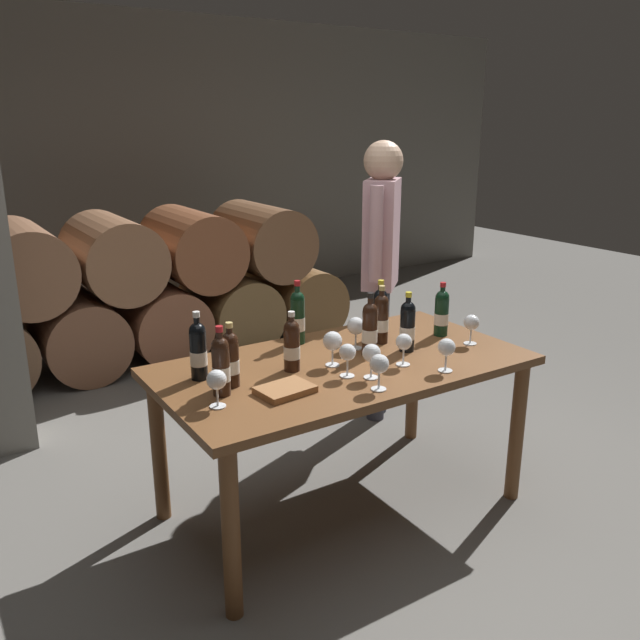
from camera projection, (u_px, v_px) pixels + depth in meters
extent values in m
plane|color=#66635E|center=(342.00, 506.00, 3.25)|extent=(14.00, 14.00, 0.00)
cube|color=slate|center=(92.00, 166.00, 6.22)|extent=(10.00, 0.24, 2.80)
cylinder|color=brown|center=(76.00, 332.00, 4.93)|extent=(0.60, 0.90, 0.60)
cylinder|color=brown|center=(158.00, 319.00, 5.26)|extent=(0.60, 0.90, 0.60)
cylinder|color=brown|center=(230.00, 307.00, 5.58)|extent=(0.60, 0.90, 0.60)
cylinder|color=brown|center=(294.00, 297.00, 5.91)|extent=(0.60, 0.90, 0.60)
cylinder|color=brown|center=(22.00, 266.00, 4.61)|extent=(0.60, 0.90, 0.60)
cylinder|color=brown|center=(112.00, 256.00, 4.94)|extent=(0.60, 0.90, 0.60)
cylinder|color=brown|center=(191.00, 248.00, 5.26)|extent=(0.60, 0.90, 0.60)
cylinder|color=brown|center=(261.00, 240.00, 5.59)|extent=(0.60, 0.90, 0.60)
cube|color=brown|center=(343.00, 366.00, 3.04)|extent=(1.70, 0.90, 0.04)
cylinder|color=brown|center=(231.00, 534.00, 2.44)|extent=(0.07, 0.07, 0.72)
cylinder|color=brown|center=(517.00, 432.00, 3.23)|extent=(0.07, 0.07, 0.72)
cylinder|color=brown|center=(159.00, 449.00, 3.06)|extent=(0.07, 0.07, 0.72)
cylinder|color=brown|center=(413.00, 381.00, 3.86)|extent=(0.07, 0.07, 0.72)
cylinder|color=black|center=(370.00, 333.00, 3.10)|extent=(0.07, 0.07, 0.21)
sphere|color=black|center=(370.00, 310.00, 3.06)|extent=(0.07, 0.07, 0.07)
cylinder|color=black|center=(370.00, 305.00, 3.05)|extent=(0.03, 0.03, 0.07)
cylinder|color=black|center=(371.00, 295.00, 3.04)|extent=(0.03, 0.03, 0.02)
cylinder|color=silver|center=(370.00, 335.00, 3.10)|extent=(0.07, 0.07, 0.06)
cylinder|color=black|center=(441.00, 317.00, 3.38)|extent=(0.07, 0.07, 0.20)
sphere|color=black|center=(442.00, 297.00, 3.35)|extent=(0.07, 0.07, 0.07)
cylinder|color=black|center=(443.00, 293.00, 3.34)|extent=(0.03, 0.03, 0.06)
cylinder|color=#B21E23|center=(443.00, 285.00, 3.33)|extent=(0.03, 0.03, 0.02)
cylinder|color=silver|center=(441.00, 319.00, 3.38)|extent=(0.07, 0.07, 0.06)
cylinder|color=black|center=(199.00, 356.00, 2.80)|extent=(0.07, 0.07, 0.21)
sphere|color=black|center=(197.00, 331.00, 2.77)|extent=(0.07, 0.07, 0.07)
cylinder|color=black|center=(197.00, 325.00, 2.76)|extent=(0.03, 0.03, 0.07)
cylinder|color=silver|center=(196.00, 314.00, 2.75)|extent=(0.03, 0.03, 0.02)
cylinder|color=silver|center=(199.00, 358.00, 2.81)|extent=(0.07, 0.07, 0.06)
cylinder|color=black|center=(380.00, 317.00, 3.35)|extent=(0.07, 0.07, 0.21)
sphere|color=black|center=(381.00, 296.00, 3.32)|extent=(0.07, 0.07, 0.07)
cylinder|color=black|center=(381.00, 291.00, 3.31)|extent=(0.03, 0.03, 0.07)
cylinder|color=gold|center=(381.00, 282.00, 3.30)|extent=(0.03, 0.03, 0.02)
cylinder|color=silver|center=(380.00, 319.00, 3.35)|extent=(0.07, 0.07, 0.06)
cylinder|color=black|center=(381.00, 323.00, 3.26)|extent=(0.07, 0.07, 0.20)
sphere|color=black|center=(382.00, 302.00, 3.23)|extent=(0.07, 0.07, 0.07)
cylinder|color=black|center=(382.00, 297.00, 3.23)|extent=(0.03, 0.03, 0.06)
cylinder|color=tan|center=(382.00, 288.00, 3.21)|extent=(0.03, 0.03, 0.02)
cylinder|color=silver|center=(381.00, 325.00, 3.27)|extent=(0.07, 0.07, 0.06)
cylinder|color=black|center=(298.00, 321.00, 3.25)|extent=(0.07, 0.07, 0.22)
sphere|color=black|center=(297.00, 298.00, 3.22)|extent=(0.07, 0.07, 0.07)
cylinder|color=black|center=(297.00, 293.00, 3.21)|extent=(0.03, 0.03, 0.07)
cylinder|color=#B21E23|center=(297.00, 283.00, 3.20)|extent=(0.03, 0.03, 0.03)
cylinder|color=silver|center=(298.00, 324.00, 3.26)|extent=(0.07, 0.07, 0.07)
cylinder|color=black|center=(231.00, 364.00, 2.73)|extent=(0.07, 0.07, 0.19)
sphere|color=black|center=(230.00, 340.00, 2.70)|extent=(0.07, 0.07, 0.07)
cylinder|color=black|center=(229.00, 335.00, 2.69)|extent=(0.03, 0.03, 0.06)
cylinder|color=tan|center=(229.00, 325.00, 2.68)|extent=(0.03, 0.03, 0.02)
cylinder|color=silver|center=(231.00, 366.00, 2.73)|extent=(0.07, 0.07, 0.06)
cylinder|color=black|center=(221.00, 371.00, 2.64)|extent=(0.07, 0.07, 0.20)
sphere|color=black|center=(220.00, 346.00, 2.61)|extent=(0.07, 0.07, 0.07)
cylinder|color=black|center=(220.00, 339.00, 2.60)|extent=(0.03, 0.03, 0.06)
cylinder|color=#B21E23|center=(219.00, 329.00, 2.59)|extent=(0.03, 0.03, 0.02)
cylinder|color=silver|center=(221.00, 373.00, 2.64)|extent=(0.07, 0.07, 0.06)
cylinder|color=black|center=(407.00, 331.00, 3.15)|extent=(0.07, 0.07, 0.20)
sphere|color=black|center=(408.00, 309.00, 3.12)|extent=(0.07, 0.07, 0.07)
cylinder|color=black|center=(408.00, 303.00, 3.11)|extent=(0.03, 0.03, 0.06)
cylinder|color=gold|center=(409.00, 295.00, 3.10)|extent=(0.03, 0.03, 0.02)
cylinder|color=silver|center=(407.00, 333.00, 3.15)|extent=(0.07, 0.07, 0.06)
cylinder|color=black|center=(292.00, 350.00, 2.90)|extent=(0.07, 0.07, 0.19)
sphere|color=black|center=(292.00, 328.00, 2.87)|extent=(0.07, 0.07, 0.07)
cylinder|color=black|center=(291.00, 323.00, 2.87)|extent=(0.03, 0.03, 0.06)
cylinder|color=silver|center=(291.00, 314.00, 2.85)|extent=(0.03, 0.03, 0.02)
cylinder|color=silver|center=(292.00, 352.00, 2.91)|extent=(0.07, 0.07, 0.06)
cylinder|color=white|center=(355.00, 348.00, 3.20)|extent=(0.06, 0.06, 0.00)
cylinder|color=white|center=(356.00, 340.00, 3.19)|extent=(0.01, 0.01, 0.07)
sphere|color=white|center=(356.00, 326.00, 3.17)|extent=(0.09, 0.09, 0.09)
cylinder|color=white|center=(470.00, 343.00, 3.27)|extent=(0.06, 0.06, 0.00)
cylinder|color=white|center=(471.00, 336.00, 3.26)|extent=(0.01, 0.01, 0.07)
sphere|color=white|center=(472.00, 322.00, 3.24)|extent=(0.08, 0.08, 0.08)
cylinder|color=white|center=(403.00, 364.00, 2.99)|extent=(0.06, 0.06, 0.00)
cylinder|color=white|center=(403.00, 356.00, 2.98)|extent=(0.01, 0.01, 0.07)
sphere|color=white|center=(404.00, 342.00, 2.96)|extent=(0.07, 0.07, 0.07)
cylinder|color=white|center=(445.00, 371.00, 2.92)|extent=(0.06, 0.06, 0.00)
cylinder|color=white|center=(446.00, 362.00, 2.91)|extent=(0.01, 0.01, 0.07)
sphere|color=white|center=(447.00, 347.00, 2.89)|extent=(0.08, 0.08, 0.08)
cylinder|color=white|center=(332.00, 365.00, 2.99)|extent=(0.06, 0.06, 0.00)
cylinder|color=white|center=(332.00, 357.00, 2.97)|extent=(0.01, 0.01, 0.07)
sphere|color=white|center=(333.00, 341.00, 2.95)|extent=(0.09, 0.09, 0.09)
cylinder|color=white|center=(347.00, 376.00, 2.86)|extent=(0.06, 0.06, 0.00)
cylinder|color=white|center=(347.00, 367.00, 2.85)|extent=(0.01, 0.01, 0.07)
sphere|color=white|center=(347.00, 352.00, 2.83)|extent=(0.07, 0.07, 0.07)
cylinder|color=white|center=(379.00, 389.00, 2.72)|extent=(0.06, 0.06, 0.00)
cylinder|color=white|center=(379.00, 380.00, 2.71)|extent=(0.01, 0.01, 0.07)
sphere|color=white|center=(379.00, 364.00, 2.69)|extent=(0.08, 0.08, 0.08)
cylinder|color=white|center=(218.00, 406.00, 2.56)|extent=(0.06, 0.06, 0.00)
cylinder|color=white|center=(217.00, 397.00, 2.55)|extent=(0.01, 0.01, 0.07)
sphere|color=white|center=(217.00, 380.00, 2.52)|extent=(0.08, 0.08, 0.08)
cylinder|color=white|center=(371.00, 377.00, 2.84)|extent=(0.06, 0.06, 0.00)
cylinder|color=white|center=(371.00, 369.00, 2.83)|extent=(0.01, 0.01, 0.07)
sphere|color=white|center=(372.00, 353.00, 2.81)|extent=(0.08, 0.08, 0.08)
cube|color=#936038|center=(285.00, 390.00, 2.68)|extent=(0.24, 0.18, 0.03)
cylinder|color=#383842|center=(379.00, 349.00, 4.19)|extent=(0.11, 0.11, 0.85)
cylinder|color=#383842|center=(377.00, 355.00, 4.09)|extent=(0.11, 0.11, 0.85)
cube|color=#CC9EA8|center=(381.00, 234.00, 3.92)|extent=(0.36, 0.35, 0.64)
cylinder|color=#CC9EA8|center=(387.00, 223.00, 4.11)|extent=(0.08, 0.08, 0.54)
cylinder|color=#CC9EA8|center=(376.00, 234.00, 3.71)|extent=(0.08, 0.08, 0.54)
sphere|color=tan|center=(383.00, 161.00, 3.80)|extent=(0.23, 0.23, 0.23)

